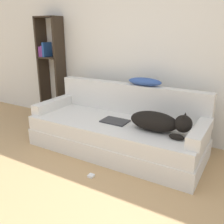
{
  "coord_description": "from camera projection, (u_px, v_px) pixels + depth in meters",
  "views": [
    {
      "loc": [
        1.48,
        -1.18,
        1.55
      ],
      "look_at": [
        -0.02,
        1.39,
        0.57
      ],
      "focal_mm": 40.0,
      "sensor_mm": 36.0,
      "label": 1
    }
  ],
  "objects": [
    {
      "name": "ground_plane",
      "position": [
        34.0,
        218.0,
        2.16
      ],
      "size": [
        20.0,
        20.0,
        0.0
      ],
      "primitive_type": "plane",
      "color": "tan"
    },
    {
      "name": "wall_back",
      "position": [
        144.0,
        44.0,
        3.58
      ],
      "size": [
        7.77,
        0.06,
        2.7
      ],
      "color": "silver",
      "rests_on": "ground_plane"
    },
    {
      "name": "couch",
      "position": [
        116.0,
        136.0,
        3.33
      ],
      "size": [
        2.29,
        0.94,
        0.42
      ],
      "color": "silver",
      "rests_on": "ground_plane"
    },
    {
      "name": "couch_backrest",
      "position": [
        130.0,
        99.0,
        3.52
      ],
      "size": [
        2.25,
        0.15,
        0.42
      ],
      "color": "silver",
      "rests_on": "couch"
    },
    {
      "name": "couch_arm_left",
      "position": [
        54.0,
        104.0,
        3.75
      ],
      "size": [
        0.15,
        0.75,
        0.14
      ],
      "color": "silver",
      "rests_on": "couch"
    },
    {
      "name": "couch_arm_right",
      "position": [
        201.0,
        132.0,
        2.72
      ],
      "size": [
        0.15,
        0.75,
        0.14
      ],
      "color": "silver",
      "rests_on": "couch"
    },
    {
      "name": "dog",
      "position": [
        159.0,
        122.0,
        2.89
      ],
      "size": [
        0.73,
        0.31,
        0.27
      ],
      "color": "black",
      "rests_on": "couch"
    },
    {
      "name": "laptop",
      "position": [
        115.0,
        121.0,
        3.23
      ],
      "size": [
        0.34,
        0.24,
        0.02
      ],
      "rotation": [
        0.0,
        0.0,
        -0.01
      ],
      "color": "#2D2D30",
      "rests_on": "couch"
    },
    {
      "name": "throw_pillow",
      "position": [
        145.0,
        82.0,
        3.35
      ],
      "size": [
        0.47,
        0.21,
        0.1
      ],
      "color": "#335199",
      "rests_on": "couch_backrest"
    },
    {
      "name": "bookshelf",
      "position": [
        51.0,
        64.0,
        4.35
      ],
      "size": [
        0.44,
        0.26,
        1.76
      ],
      "color": "#2D2319",
      "rests_on": "ground_plane"
    },
    {
      "name": "power_adapter",
      "position": [
        91.0,
        176.0,
        2.76
      ],
      "size": [
        0.06,
        0.06,
        0.02
      ],
      "color": "white",
      "rests_on": "ground_plane"
    }
  ]
}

